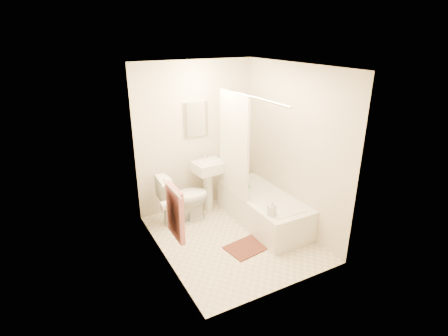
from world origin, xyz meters
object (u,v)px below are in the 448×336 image
toilet (184,198)px  bathtub (263,209)px  sink (209,184)px  soap_bottle (272,209)px  bath_mat (246,247)px

toilet → bathtub: toilet is taller
bathtub → toilet: bearing=149.4°
sink → soap_bottle: size_ratio=4.44×
toilet → sink: sink is taller
sink → bathtub: bearing=-59.8°
bathtub → bath_mat: 0.80m
toilet → soap_bottle: toilet is taller
sink → bathtub: 0.97m
bathtub → bath_mat: bathtub is taller
toilet → soap_bottle: bearing=-143.9°
bathtub → bath_mat: size_ratio=3.04×
toilet → sink: 0.53m
soap_bottle → toilet: bearing=123.4°
bathtub → soap_bottle: size_ratio=7.90×
bath_mat → soap_bottle: size_ratio=2.60×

